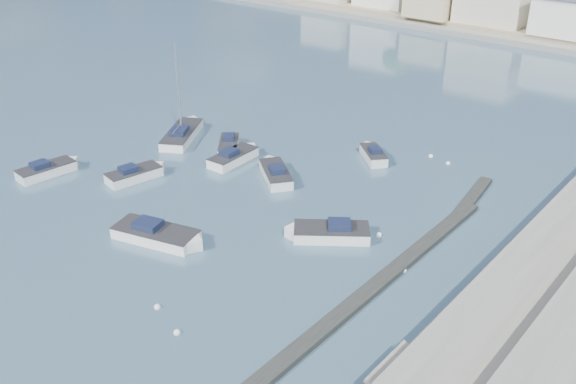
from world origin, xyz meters
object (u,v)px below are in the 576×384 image
Objects in this scene: motorboat_b at (137,174)px; sailboat at (183,133)px; motorboat_a at (49,170)px; motorboat_d at (327,233)px; motorboat_e at (235,157)px; motorboat_g at (228,147)px; motorboat_c at (275,173)px; motorboat_h at (160,236)px; motorboat_f at (373,155)px.

motorboat_b is 8.94m from sailboat.
motorboat_d is at bearing 15.30° from motorboat_a.
motorboat_d and motorboat_e have the same top height.
motorboat_b is at bearing -66.04° from sailboat.
motorboat_d is at bearing -15.63° from sailboat.
motorboat_a is 7.29m from motorboat_b.
motorboat_a is at bearing -164.70° from motorboat_d.
motorboat_b is at bearing -116.21° from motorboat_e.
motorboat_a is 12.39m from sailboat.
motorboat_b is 8.78m from motorboat_g.
motorboat_c is at bearing -4.64° from sailboat.
motorboat_c is at bearing 37.73° from motorboat_a.
motorboat_b is (6.12, 3.97, -0.00)m from motorboat_a.
motorboat_b is at bearing -172.07° from motorboat_d.
motorboat_g is 0.64× the size of motorboat_h.
motorboat_e is at bearing 159.30° from motorboat_d.
motorboat_b is 8.29m from motorboat_e.
motorboat_h is (-3.61, -20.25, 0.00)m from motorboat_f.
motorboat_e is 11.67m from motorboat_f.
motorboat_c is 0.93× the size of motorboat_d.
motorboat_g is at bearing 148.65° from motorboat_e.
motorboat_e is at bearing 112.12° from motorboat_h.
sailboat is at bearing -156.08° from motorboat_f.
sailboat is (-12.35, 13.17, 0.03)m from motorboat_h.
motorboat_b is 1.18× the size of motorboat_g.
motorboat_c and motorboat_d have the same top height.
motorboat_c is (8.31, 7.20, 0.00)m from motorboat_b.
sailboat is (2.49, 12.13, 0.03)m from motorboat_a.
motorboat_c is at bearing 151.16° from motorboat_d.
motorboat_g is at bearing 157.87° from motorboat_d.
motorboat_e is (3.66, 7.44, 0.00)m from motorboat_b.
motorboat_d is 0.81× the size of motorboat_h.
sailboat is (-5.40, -0.43, 0.03)m from motorboat_g.
motorboat_c and motorboat_e have the same top height.
motorboat_c is 9.00m from motorboat_f.
motorboat_b is 0.55× the size of sailboat.
motorboat_a is 0.97× the size of motorboat_d.
motorboat_c and motorboat_g have the same top height.
motorboat_a is 0.97× the size of motorboat_e.
motorboat_a is 0.78× the size of motorboat_h.
motorboat_g is (-15.30, 6.22, 0.00)m from motorboat_d.
sailboat reaches higher than motorboat_a.
motorboat_c is at bearing -3.00° from motorboat_e.
motorboat_b is 1.34× the size of motorboat_f.
sailboat is at bearing 175.36° from motorboat_c.
sailboat reaches higher than motorboat_f.
motorboat_g is at bearing 78.38° from motorboat_b.
motorboat_a and motorboat_g have the same top height.
motorboat_c is 1.32× the size of motorboat_f.
motorboat_f is 17.46m from sailboat.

